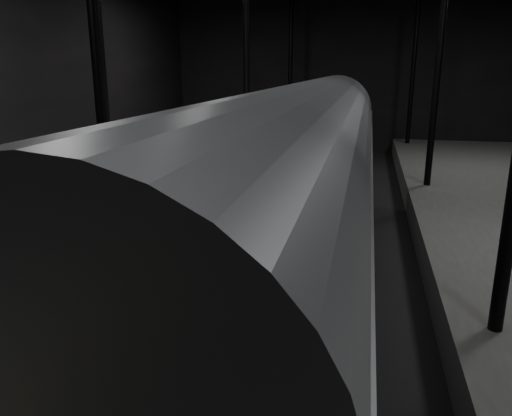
% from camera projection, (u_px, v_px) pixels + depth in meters
% --- Properties ---
extents(ground, '(44.00, 44.00, 0.00)m').
position_uv_depth(ground, '(312.00, 276.00, 14.02)').
color(ground, black).
rests_on(ground, ground).
extents(platform_left, '(9.00, 43.80, 1.00)m').
position_uv_depth(platform_left, '(71.00, 240.00, 15.46)').
color(platform_left, '#4C4C49').
rests_on(platform_left, ground).
extents(tactile_strip, '(0.50, 43.80, 0.01)m').
position_uv_depth(tactile_strip, '(201.00, 234.00, 14.43)').
color(tactile_strip, olive).
rests_on(tactile_strip, platform_left).
extents(track, '(2.40, 43.00, 0.24)m').
position_uv_depth(track, '(312.00, 274.00, 14.01)').
color(track, '#3F3328').
rests_on(track, ground).
extents(train, '(2.93, 19.58, 5.23)m').
position_uv_depth(train, '(307.00, 189.00, 11.63)').
color(train, '#999BA1').
rests_on(train, ground).
extents(woman, '(0.57, 0.41, 1.46)m').
position_uv_depth(woman, '(193.00, 186.00, 17.03)').
color(woman, '#9F8162').
rests_on(woman, platform_left).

